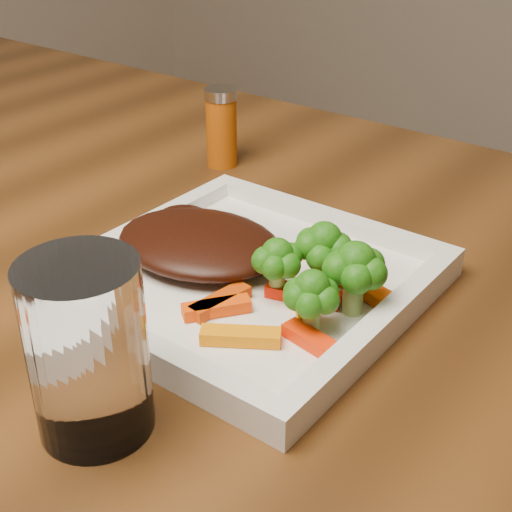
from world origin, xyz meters
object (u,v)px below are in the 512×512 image
Objects in this scene: plate at (247,284)px; steak at (199,243)px; spice_shaker at (221,128)px; dining_table at (88,467)px; drinking_glass at (88,350)px.

steak reaches higher than plate.
spice_shaker reaches higher than plate.
spice_shaker is at bearing 70.89° from dining_table.
drinking_glass is (0.29, -0.19, 0.44)m from dining_table.
dining_table is at bearing 147.20° from drinking_glass.
drinking_glass is (0.08, -0.19, 0.03)m from steak.
dining_table is 10.50× the size of steak.
dining_table is at bearing -109.11° from spice_shaker.
dining_table is 0.45m from steak.
steak is 1.66× the size of spice_shaker.
steak is at bearing 177.21° from plate.
drinking_glass reaches higher than dining_table.
steak is 1.27× the size of drinking_glass.
drinking_glass reaches higher than steak.
plate is at bearing -46.20° from spice_shaker.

